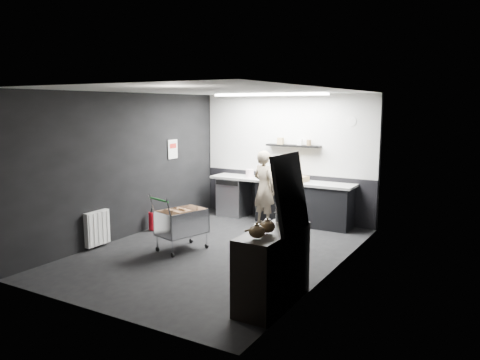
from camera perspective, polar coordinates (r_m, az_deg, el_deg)
The scene contains 22 objects.
floor at distance 8.10m, azimuth -2.58°, elevation -8.63°, with size 5.50×5.50×0.00m, color black.
ceiling at distance 7.72m, azimuth -2.72°, elevation 10.84°, with size 5.50×5.50×0.00m, color silver.
wall_back at distance 10.19m, azimuth 5.75°, elevation 2.78°, with size 5.50×5.50×0.00m, color black.
wall_front at distance 5.71m, azimuth -17.75°, elevation -2.60°, with size 5.50×5.50×0.00m, color black.
wall_left at distance 9.02m, azimuth -13.40°, elevation 1.76°, with size 5.50×5.50×0.00m, color black.
wall_right at distance 6.93m, azimuth 11.41°, elevation -0.34°, with size 5.50×5.50×0.00m, color black.
kitchen_wall_panel at distance 10.13m, azimuth 5.75°, elevation 5.58°, with size 3.95×0.02×1.70m, color silver.
dado_panel at distance 10.30m, azimuth 5.63°, elevation -1.93°, with size 3.95×0.02×1.00m, color black.
floating_shelf at distance 9.97m, azimuth 6.51°, elevation 4.18°, with size 1.20×0.22×0.04m, color black.
wall_clock at distance 9.62m, azimuth 13.42°, elevation 6.98°, with size 0.20×0.20×0.03m, color white.
poster at distance 9.97m, azimuth -8.21°, elevation 3.74°, with size 0.02×0.30×0.40m, color white.
poster_red_band at distance 9.96m, azimuth -8.20°, elevation 4.14°, with size 0.01×0.22×0.10m, color red.
radiator at distance 8.55m, azimuth -17.02°, elevation -5.63°, with size 0.10×0.50×0.60m, color white.
ceiling_strip at distance 9.32m, azimuth 3.55°, elevation 10.35°, with size 2.40×0.20×0.04m, color white.
prep_counter at distance 9.98m, azimuth 5.59°, elevation -2.54°, with size 3.20×0.61×0.90m.
person at distance 9.64m, azimuth 2.99°, elevation -0.98°, with size 0.57×0.37×1.56m, color #BAAE93.
shopping_cart at distance 8.09m, azimuth -7.13°, elevation -5.36°, with size 0.74×1.01×0.96m.
sideboard at distance 5.89m, azimuth 4.25°, elevation -9.37°, with size 0.54×1.27×1.90m.
fire_extinguisher at distance 9.45m, azimuth -10.66°, elevation -4.85°, with size 0.13×0.13×0.44m.
cardboard_box at distance 9.78m, azimuth 6.41°, elevation 0.17°, with size 0.57×0.43×0.11m, color #9D8353.
pink_tub at distance 10.28m, azimuth 1.21°, elevation 0.84°, with size 0.18×0.18×0.18m, color white.
white_container at distance 9.94m, azimuth 4.33°, elevation 0.52°, with size 0.20×0.15×0.17m, color white.
Camera 1 is at (4.18, -6.48, 2.47)m, focal length 35.00 mm.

